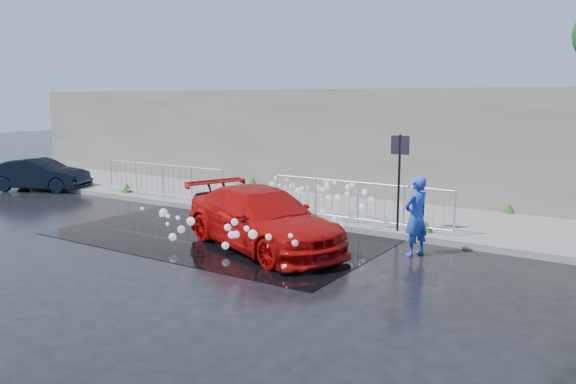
% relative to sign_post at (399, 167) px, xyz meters
% --- Properties ---
extents(ground, '(90.00, 90.00, 0.00)m').
position_rel_sign_post_xyz_m(ground, '(-4.20, -3.10, -1.72)').
color(ground, black).
rests_on(ground, ground).
extents(pavement, '(30.00, 4.00, 0.15)m').
position_rel_sign_post_xyz_m(pavement, '(-4.20, 1.90, -1.65)').
color(pavement, slate).
rests_on(pavement, ground).
extents(curb, '(30.00, 0.25, 0.16)m').
position_rel_sign_post_xyz_m(curb, '(-4.20, -0.10, -1.64)').
color(curb, slate).
rests_on(curb, ground).
extents(retaining_wall, '(30.00, 0.60, 3.50)m').
position_rel_sign_post_xyz_m(retaining_wall, '(-4.20, 4.10, 0.18)').
color(retaining_wall, '#605851').
rests_on(retaining_wall, pavement).
extents(puddle, '(8.00, 5.00, 0.01)m').
position_rel_sign_post_xyz_m(puddle, '(-3.70, -2.10, -1.72)').
color(puddle, black).
rests_on(puddle, ground).
extents(sign_post, '(0.45, 0.06, 2.50)m').
position_rel_sign_post_xyz_m(sign_post, '(0.00, 0.00, 0.00)').
color(sign_post, black).
rests_on(sign_post, ground).
extents(railing_left, '(5.05, 0.05, 1.10)m').
position_rel_sign_post_xyz_m(railing_left, '(-8.20, 0.25, -0.99)').
color(railing_left, silver).
rests_on(railing_left, pavement).
extents(railing_right, '(5.05, 0.05, 1.10)m').
position_rel_sign_post_xyz_m(railing_right, '(-1.20, 0.25, -0.99)').
color(railing_right, silver).
rests_on(railing_right, pavement).
extents(weeds, '(12.17, 3.93, 0.44)m').
position_rel_sign_post_xyz_m(weeds, '(-4.44, 1.42, -1.40)').
color(weeds, '#1D4813').
rests_on(weeds, pavement).
extents(water_spray, '(3.58, 5.60, 1.08)m').
position_rel_sign_post_xyz_m(water_spray, '(-2.27, -1.60, -1.01)').
color(water_spray, white).
rests_on(water_spray, ground).
extents(red_car, '(5.01, 3.43, 1.35)m').
position_rel_sign_post_xyz_m(red_car, '(-2.18, -2.59, -1.05)').
color(red_car, '#AB0906').
rests_on(red_car, ground).
extents(dark_car, '(3.76, 2.58, 1.17)m').
position_rel_sign_post_xyz_m(dark_car, '(-13.75, -0.50, -1.14)').
color(dark_car, black).
rests_on(dark_car, ground).
extents(person, '(0.62, 0.74, 1.73)m').
position_rel_sign_post_xyz_m(person, '(0.94, -1.30, -0.86)').
color(person, blue).
rests_on(person, ground).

